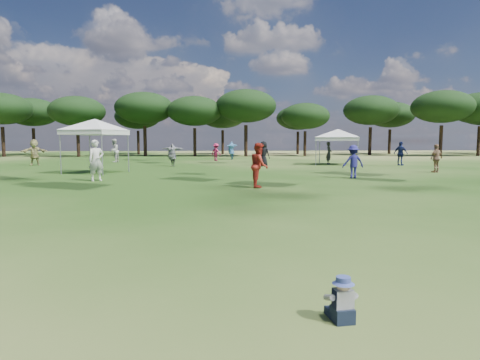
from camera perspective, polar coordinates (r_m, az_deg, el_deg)
The scene contains 5 objects.
tree_line at distance 49.33m, azimuth -0.49°, elevation 9.85°, with size 108.78×17.63×7.77m.
tent_left at distance 23.13m, azimuth -19.98°, elevation 7.85°, with size 5.08×5.08×3.22m.
tent_right at distance 30.40m, azimuth 13.77°, elevation 6.82°, with size 5.77×5.77×2.91m.
toddler at distance 4.15m, azimuth 14.30°, elevation -16.35°, with size 0.31×0.34×0.45m.
festival_crowd at distance 27.35m, azimuth -9.53°, elevation 3.65°, with size 28.51×24.35×1.93m.
Camera 1 is at (-0.62, -1.69, 1.73)m, focal length 30.00 mm.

